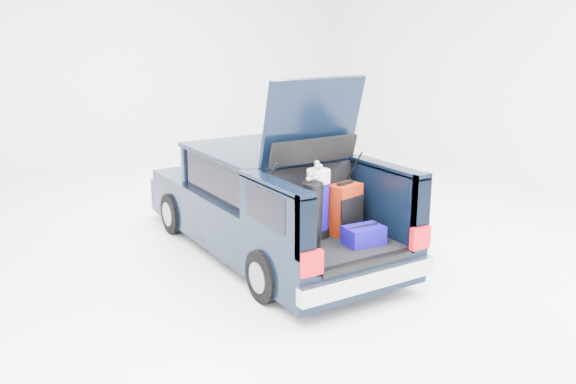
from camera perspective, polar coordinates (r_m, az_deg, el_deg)
ground at (r=8.51m, az=-1.77°, el=-5.60°), size 14.00×14.00×0.00m
car at (r=8.39m, az=-2.17°, el=-1.08°), size 1.87×4.65×2.47m
red_suitcase at (r=7.34m, az=5.35°, el=-1.63°), size 0.44×0.34×0.65m
black_golf_bag at (r=6.85m, az=2.24°, el=-2.13°), size 0.27×0.31×0.85m
blue_golf_bag at (r=7.19m, az=2.84°, el=-1.00°), size 0.34×0.34×0.93m
blue_duffel at (r=7.07m, az=7.10°, el=-4.03°), size 0.46×0.32×0.24m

